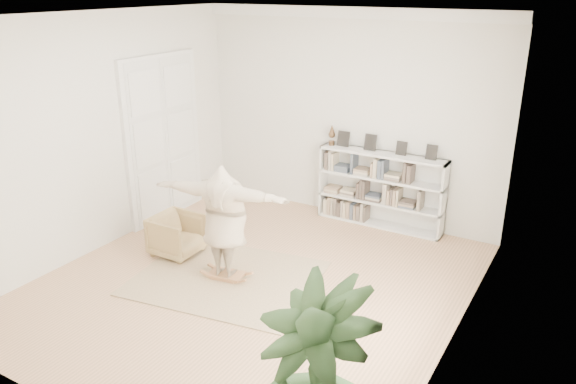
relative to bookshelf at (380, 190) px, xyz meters
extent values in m
plane|color=#A27954|center=(-0.74, -2.82, -0.64)|extent=(6.00, 6.00, 0.00)
plane|color=silver|center=(-0.74, 0.18, 1.16)|extent=(5.50, 0.00, 5.50)
plane|color=silver|center=(-0.74, -5.82, 1.16)|extent=(5.50, 0.00, 5.50)
plane|color=silver|center=(-3.49, -2.82, 1.16)|extent=(0.00, 6.00, 6.00)
plane|color=silver|center=(2.01, -2.82, 1.16)|extent=(0.00, 6.00, 6.00)
plane|color=white|center=(-0.74, -2.82, 2.96)|extent=(6.00, 6.00, 0.00)
cube|color=white|center=(-0.74, 0.12, 2.87)|extent=(5.50, 0.12, 0.18)
cube|color=white|center=(-3.45, -1.52, 0.76)|extent=(0.08, 1.78, 2.92)
cube|color=silver|center=(-3.43, -1.92, 0.76)|extent=(0.06, 0.78, 2.80)
cube|color=silver|center=(-3.43, -1.12, 0.76)|extent=(0.06, 0.78, 2.80)
cube|color=silver|center=(-1.07, -0.01, 0.01)|extent=(0.04, 0.35, 1.30)
cube|color=silver|center=(1.09, -0.01, 0.01)|extent=(0.04, 0.35, 1.30)
cube|color=silver|center=(0.01, 0.14, 0.01)|extent=(2.20, 0.04, 1.30)
cube|color=silver|center=(0.01, -0.01, -0.62)|extent=(2.20, 0.35, 0.04)
cube|color=silver|center=(0.01, -0.01, -0.21)|extent=(2.20, 0.35, 0.04)
cube|color=silver|center=(0.01, -0.01, 0.22)|extent=(2.20, 0.35, 0.04)
cube|color=silver|center=(0.01, -0.01, 0.64)|extent=(2.20, 0.35, 0.04)
cube|color=black|center=(-0.74, 0.04, 0.78)|extent=(0.18, 0.07, 0.24)
cube|color=black|center=(-0.24, 0.04, 0.78)|extent=(0.18, 0.07, 0.24)
cube|color=black|center=(0.31, 0.04, 0.78)|extent=(0.18, 0.07, 0.24)
cube|color=black|center=(0.81, 0.04, 0.78)|extent=(0.18, 0.07, 0.24)
imported|color=tan|center=(-2.26, -2.64, -0.31)|extent=(0.71, 0.69, 0.64)
cube|color=tan|center=(-1.15, -2.89, -0.63)|extent=(2.78, 2.36, 0.02)
cube|color=#94643B|center=(-1.15, -2.89, -0.56)|extent=(0.54, 0.37, 0.03)
cube|color=#94643B|center=(-1.15, -2.89, -0.60)|extent=(0.34, 0.10, 0.04)
cube|color=#94643B|center=(-1.15, -2.89, -0.60)|extent=(0.34, 0.10, 0.04)
cube|color=#94643B|center=(-1.15, -2.89, -0.56)|extent=(0.20, 0.08, 0.10)
cube|color=#94643B|center=(-1.15, -2.89, -0.56)|extent=(0.20, 0.08, 0.10)
imported|color=tan|center=(-1.15, -2.89, 0.30)|extent=(2.05, 0.84, 1.62)
camera|label=1|loc=(3.18, -8.54, 3.35)|focal=35.00mm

